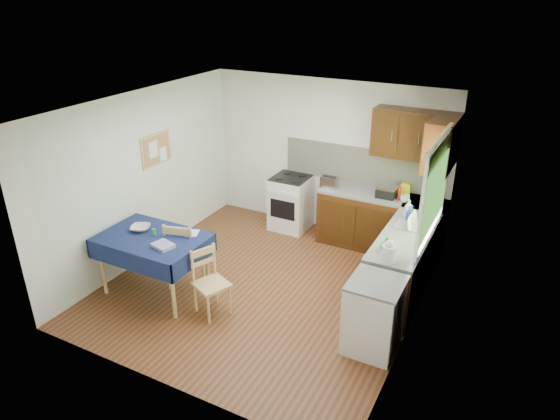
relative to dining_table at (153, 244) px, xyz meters
The scene contains 33 objects.
floor 1.63m from the dining_table, 32.18° to the left, with size 4.20×4.20×0.00m, color #4D2C14.
ceiling 2.30m from the dining_table, 32.18° to the left, with size 4.00×4.20×0.02m, color silver.
wall_back 3.17m from the dining_table, 66.78° to the left, with size 4.00×0.02×2.50m, color white.
wall_front 1.88m from the dining_table, 46.99° to the right, with size 4.00×0.02×2.50m, color white.
wall_left 1.21m from the dining_table, 134.59° to the left, with size 0.02×4.20×2.50m, color silver.
wall_right 3.37m from the dining_table, 13.51° to the left, with size 0.02×4.20×2.50m, color white.
base_cabinets 3.31m from the dining_table, 38.13° to the left, with size 1.90×2.30×0.86m.
worktop_back 3.45m from the dining_table, 48.44° to the left, with size 1.90×0.60×0.04m, color slate.
worktop_right 3.27m from the dining_table, 25.93° to the left, with size 0.60×1.70×0.04m, color slate.
worktop_corner 3.91m from the dining_table, 41.29° to the left, with size 0.60×0.60×0.04m, color slate.
splashback 3.46m from the dining_table, 56.64° to the left, with size 2.70×0.02×0.60m, color beige.
upper_cabinets 3.94m from the dining_table, 43.04° to the left, with size 1.20×0.85×0.70m.
stove 2.69m from the dining_table, 74.09° to the left, with size 0.60×0.61×0.92m.
window 3.65m from the dining_table, 24.73° to the left, with size 0.04×1.48×1.26m.
fridge 2.96m from the dining_table, ahead, with size 0.58×0.60×0.89m.
corkboard 1.57m from the dining_table, 124.36° to the left, with size 0.04×0.62×0.47m.
dining_table is the anchor object (origin of this frame).
chair_far 0.44m from the dining_table, 48.41° to the left, with size 0.54×0.54×0.98m.
chair_near 0.94m from the dining_table, ahead, with size 0.51×0.51×0.87m.
toaster 2.88m from the dining_table, 59.54° to the left, with size 0.26×0.16×0.20m.
sandwich_press 3.46m from the dining_table, 47.04° to the left, with size 0.28×0.24×0.16m.
sauce_bottle 3.58m from the dining_table, 44.46° to the left, with size 0.05×0.05×0.20m, color #AE1E0D.
yellow_packet 3.78m from the dining_table, 46.87° to the left, with size 0.13×0.09×0.18m, color gold.
dish_rack 3.40m from the dining_table, 29.98° to the left, with size 0.41×0.31×0.19m.
kettle 3.01m from the dining_table, 13.06° to the left, with size 0.16×0.16×0.27m.
cup 3.62m from the dining_table, 42.99° to the left, with size 0.14×0.14×0.11m, color silver.
soap_bottle_a 3.43m from the dining_table, 34.15° to the left, with size 0.11×0.11×0.28m, color white.
soap_bottle_b 3.43m from the dining_table, 33.32° to the left, with size 0.10×0.10×0.21m, color blue.
soap_bottle_c 2.98m from the dining_table, 17.78° to the left, with size 0.15×0.15×0.19m, color green.
plate_bowl 0.30m from the dining_table, 162.94° to the left, with size 0.25×0.25×0.06m, color beige.
book 0.46m from the dining_table, 38.29° to the left, with size 0.15×0.21×0.02m, color white.
spice_jar 0.16m from the dining_table, 72.24° to the left, with size 0.05×0.05×0.10m, color green.
tea_towel 0.37m from the dining_table, 25.90° to the right, with size 0.26×0.20×0.05m, color navy.
Camera 1 is at (2.88, -5.08, 3.83)m, focal length 32.00 mm.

